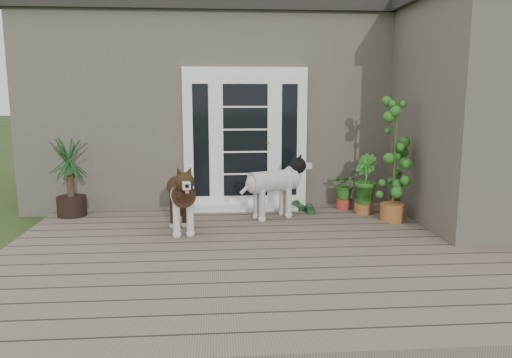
{
  "coord_description": "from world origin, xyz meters",
  "views": [
    {
      "loc": [
        -0.62,
        -4.96,
        1.87
      ],
      "look_at": [
        -0.1,
        1.75,
        0.7
      ],
      "focal_mm": 34.44,
      "sensor_mm": 36.0,
      "label": 1
    }
  ],
  "objects": [
    {
      "name": "yucca",
      "position": [
        -2.75,
        2.17,
        0.69
      ],
      "size": [
        0.94,
        0.94,
        1.14
      ],
      "primitive_type": null,
      "rotation": [
        0.0,
        0.0,
        0.23
      ],
      "color": "black",
      "rests_on": "deck"
    },
    {
      "name": "herb_a",
      "position": [
        1.3,
        2.29,
        0.38
      ],
      "size": [
        0.57,
        0.57,
        0.52
      ],
      "primitive_type": "imported",
      "rotation": [
        0.0,
        0.0,
        0.95
      ],
      "color": "#2B5D1A",
      "rests_on": "deck"
    },
    {
      "name": "sapling",
      "position": [
        1.79,
        1.53,
        1.0
      ],
      "size": [
        0.65,
        0.65,
        1.76
      ],
      "primitive_type": null,
      "rotation": [
        0.0,
        0.0,
        0.3
      ],
      "color": "#1D631C",
      "rests_on": "deck"
    },
    {
      "name": "deck",
      "position": [
        0.0,
        0.4,
        0.06
      ],
      "size": [
        6.2,
        4.6,
        0.12
      ],
      "primitive_type": "cube",
      "color": "#6B5B4C",
      "rests_on": "ground"
    },
    {
      "name": "clog_right",
      "position": [
        0.74,
        2.09,
        0.17
      ],
      "size": [
        0.16,
        0.32,
        0.1
      ],
      "primitive_type": null,
      "rotation": [
        0.0,
        0.0,
        -0.04
      ],
      "color": "#15351B",
      "rests_on": "deck"
    },
    {
      "name": "herb_b",
      "position": [
        1.51,
        1.98,
        0.45
      ],
      "size": [
        0.48,
        0.48,
        0.66
      ],
      "primitive_type": "imported",
      "rotation": [
        0.0,
        0.0,
        1.68
      ],
      "color": "#1A5B1E",
      "rests_on": "deck"
    },
    {
      "name": "white_dog",
      "position": [
        0.15,
        1.8,
        0.51
      ],
      "size": [
        1.02,
        0.76,
        0.78
      ],
      "primitive_type": null,
      "rotation": [
        0.0,
        0.0,
        -1.15
      ],
      "color": "white",
      "rests_on": "deck"
    },
    {
      "name": "spider_plant",
      "position": [
        -1.18,
        2.17,
        0.4
      ],
      "size": [
        0.54,
        0.54,
        0.56
      ],
      "primitive_type": null,
      "rotation": [
        0.0,
        0.0,
        -0.04
      ],
      "color": "#84A968",
      "rests_on": "deck"
    },
    {
      "name": "house_main",
      "position": [
        0.0,
        4.65,
        1.55
      ],
      "size": [
        7.4,
        4.0,
        3.1
      ],
      "primitive_type": "cube",
      "color": "#665E54",
      "rests_on": "ground"
    },
    {
      "name": "brindle_dog",
      "position": [
        -1.1,
        1.18,
        0.51
      ],
      "size": [
        0.57,
        1.0,
        0.78
      ],
      "primitive_type": null,
      "rotation": [
        0.0,
        0.0,
        3.33
      ],
      "color": "#3B2315",
      "rests_on": "deck"
    },
    {
      "name": "roof_main",
      "position": [
        0.0,
        4.65,
        3.2
      ],
      "size": [
        7.6,
        4.2,
        0.2
      ],
      "primitive_type": "cube",
      "color": "#2D2826",
      "rests_on": "house_main"
    },
    {
      "name": "door_unit",
      "position": [
        -0.2,
        2.6,
        1.19
      ],
      "size": [
        1.9,
        0.14,
        2.15
      ],
      "primitive_type": "cube",
      "color": "white",
      "rests_on": "deck"
    },
    {
      "name": "herb_c",
      "position": [
        2.11,
        2.16,
        0.4
      ],
      "size": [
        0.4,
        0.4,
        0.57
      ],
      "primitive_type": "imported",
      "rotation": [
        0.0,
        0.0,
        4.6
      ],
      "color": "#1E621C",
      "rests_on": "deck"
    },
    {
      "name": "house_wing",
      "position": [
        2.9,
        1.5,
        1.55
      ],
      "size": [
        1.6,
        2.4,
        3.1
      ],
      "primitive_type": "cube",
      "color": "#665E54",
      "rests_on": "ground"
    },
    {
      "name": "clog_left",
      "position": [
        0.6,
        2.33,
        0.17
      ],
      "size": [
        0.22,
        0.36,
        0.1
      ],
      "primitive_type": null,
      "rotation": [
        0.0,
        0.0,
        0.22
      ],
      "color": "#153519",
      "rests_on": "deck"
    },
    {
      "name": "door_step",
      "position": [
        -0.2,
        2.4,
        0.14
      ],
      "size": [
        1.6,
        0.4,
        0.05
      ],
      "primitive_type": "cube",
      "color": "white",
      "rests_on": "deck"
    }
  ]
}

